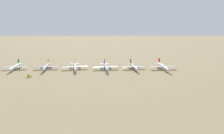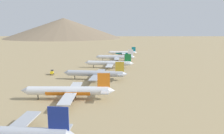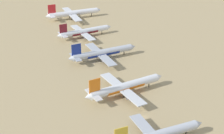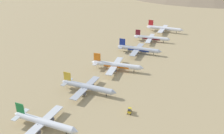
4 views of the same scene
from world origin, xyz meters
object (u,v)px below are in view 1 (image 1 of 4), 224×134
Objects in this scene: parked_jet_4 at (75,67)px; parked_jet_7 at (163,66)px; parked_jet_5 at (106,67)px; parked_jet_3 at (46,67)px; parked_jet_6 at (134,67)px; service_truck at (29,76)px; parked_jet_2 at (15,67)px.

parked_jet_7 is at bearing 85.00° from parked_jet_4.
parked_jet_7 is (7.09, 93.35, 0.22)m from parked_jet_5.
parked_jet_3 is 47.66m from parked_jet_4.
parked_jet_6 reaches higher than service_truck.
parked_jet_7 is 205.06m from service_truck.
parked_jet_4 is 1.10× the size of parked_jet_6.
parked_jet_5 is at bearing -94.34° from parked_jet_7.
parked_jet_4 reaches higher than parked_jet_3.
parked_jet_5 reaches higher than parked_jet_3.
parked_jet_6 is (12.37, 143.02, -0.25)m from parked_jet_3.
parked_jet_2 is 57.58m from service_truck.
parked_jet_6 is 48.03m from parked_jet_7.
parked_jet_7 reaches higher than parked_jet_6.
parked_jet_2 is at bearing -93.44° from parked_jet_3.
service_truck is at bearing -83.50° from parked_jet_7.
service_truck is at bearing 40.47° from parked_jet_2.
parked_jet_2 is at bearing -94.87° from parked_jet_7.
parked_jet_6 is (1.93, 45.60, -0.39)m from parked_jet_5.
service_truck is (40.74, -12.95, -2.72)m from parked_jet_3.
parked_jet_6 is at bearing 85.59° from parked_jet_4.
parked_jet_7 reaches higher than service_truck.
parked_jet_6 is 8.44× the size of service_truck.
parked_jet_4 is (5.00, 47.39, 0.19)m from parked_jet_3.
service_truck is (28.37, -155.97, -2.47)m from parked_jet_6.
parked_jet_3 is 0.95× the size of parked_jet_4.
parked_jet_4 is 70.19m from service_truck.
parked_jet_4 is 9.25× the size of service_truck.
parked_jet_6 is 0.89× the size of parked_jet_7.
parked_jet_6 is at bearing -96.16° from parked_jet_7.
parked_jet_7 reaches higher than parked_jet_5.
parked_jet_4 reaches higher than parked_jet_6.
parked_jet_6 is (15.39, 193.31, -0.19)m from parked_jet_2.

